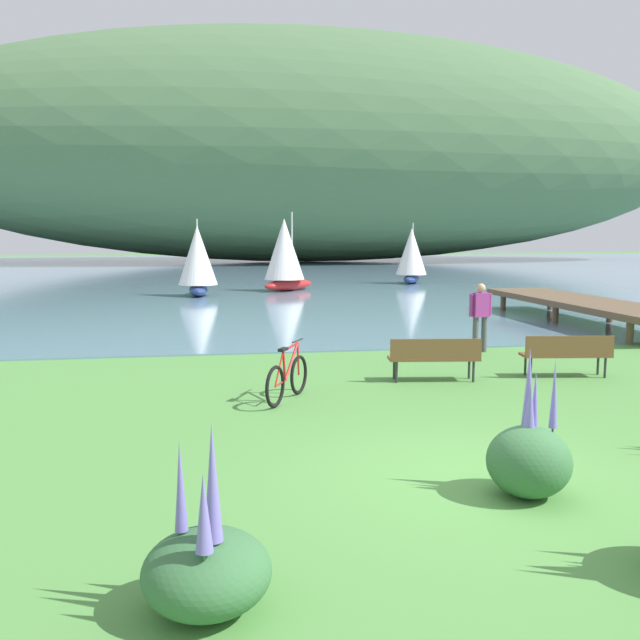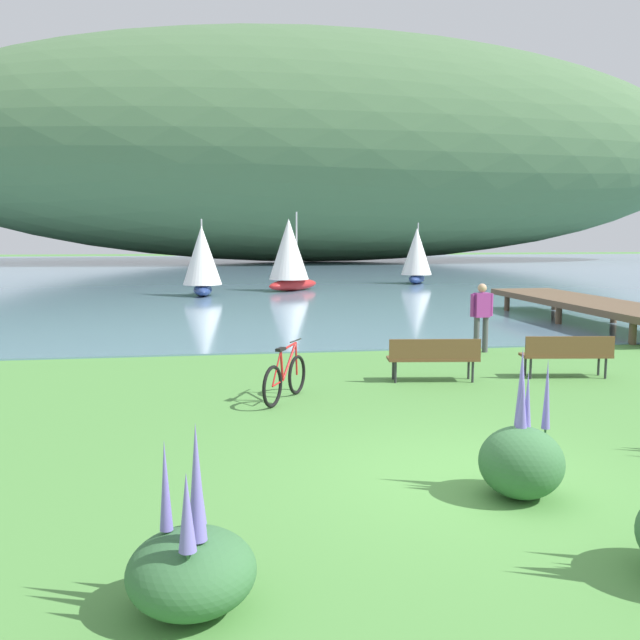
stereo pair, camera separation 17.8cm
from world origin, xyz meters
TOP-DOWN VIEW (x-y plane):
  - ground_plane at (0.00, 0.00)m, footprint 200.00×200.00m
  - bay_water at (0.00, 49.05)m, footprint 180.00×80.00m
  - distant_hillside at (7.67, 66.27)m, footprint 88.57×28.00m
  - park_bench_near_camera at (1.32, 5.33)m, footprint 1.85×0.70m
  - park_bench_further_along at (4.12, 5.28)m, footprint 1.85×0.71m
  - bicycle_leaning_near_bench at (-1.74, 4.22)m, footprint 0.93×1.56m
  - person_at_shoreline at (3.57, 8.48)m, footprint 0.61×0.26m
  - echium_bush_closest_to_camera at (-3.15, -2.47)m, footprint 1.01×1.01m
  - echium_bush_beside_closest at (0.39, -0.65)m, footprint 0.93×0.93m
  - sailboat_nearest_to_shore at (0.86, 27.48)m, footprint 3.29×3.13m
  - sailboat_mid_bay at (8.85, 31.71)m, footprint 2.38×3.12m
  - sailboat_toward_hillside at (-3.49, 25.22)m, footprint 1.84×3.08m
  - pier_dock at (9.00, 13.05)m, footprint 2.40×10.00m

SIDE VIEW (x-z plane):
  - ground_plane at x=0.00m, z-range 0.00..0.00m
  - bay_water at x=0.00m, z-range 0.00..0.04m
  - echium_bush_closest_to_camera at x=-3.15m, z-range -0.39..1.14m
  - bicycle_leaning_near_bench at x=-1.74m, z-range -0.11..0.90m
  - echium_bush_beside_closest at x=0.39m, z-range -0.38..1.27m
  - park_bench_near_camera at x=1.32m, z-range 0.08..0.96m
  - park_bench_further_along at x=4.12m, z-range 0.08..0.96m
  - pier_dock at x=9.00m, z-range 0.29..1.09m
  - person_at_shoreline at x=3.57m, z-range 0.12..1.83m
  - sailboat_mid_bay at x=8.85m, z-range -0.06..3.50m
  - sailboat_toward_hillside at x=-3.49m, z-range -0.07..3.54m
  - sailboat_nearest_to_shore at x=0.86m, z-range -0.08..3.95m
  - distant_hillside at x=7.67m, z-range 0.04..23.89m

